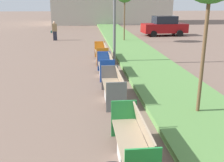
{
  "coord_description": "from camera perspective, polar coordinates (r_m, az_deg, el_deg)",
  "views": [
    {
      "loc": [
        0.0,
        1.66,
        3.22
      ],
      "look_at": [
        0.9,
        10.16,
        0.6
      ],
      "focal_mm": 42.0,
      "sensor_mm": 36.0,
      "label": 1
    }
  ],
  "objects": [
    {
      "name": "planter_grass_strip",
      "position": [
        11.26,
        10.72,
        0.61
      ],
      "size": [
        2.8,
        120.0,
        0.18
      ],
      "color": "#568442",
      "rests_on": "ground"
    },
    {
      "name": "bench_grey_frame",
      "position": [
        8.83,
        0.38,
        -1.79
      ],
      "size": [
        0.65,
        2.13,
        0.94
      ],
      "color": "#9E9B96",
      "rests_on": "ground"
    },
    {
      "name": "parked_car_distant",
      "position": [
        26.05,
        11.31,
        11.66
      ],
      "size": [
        4.32,
        2.06,
        1.86
      ],
      "rotation": [
        0.0,
        0.0,
        0.07
      ],
      "color": "maroon",
      "rests_on": "ground"
    },
    {
      "name": "pedestrian_walking",
      "position": [
        22.95,
        -12.39,
        10.62
      ],
      "size": [
        0.53,
        0.24,
        1.59
      ],
      "color": "#232633",
      "rests_on": "ground"
    },
    {
      "name": "bench_green_frame",
      "position": [
        5.59,
        4.6,
        -13.69
      ],
      "size": [
        0.65,
        2.17,
        0.94
      ],
      "color": "#9E9B96",
      "rests_on": "ground"
    },
    {
      "name": "bench_orange_frame",
      "position": [
        14.58,
        -2.24,
        5.79
      ],
      "size": [
        0.65,
        2.34,
        0.94
      ],
      "color": "#9E9B96",
      "rests_on": "ground"
    },
    {
      "name": "bench_blue_frame",
      "position": [
        11.64,
        -1.25,
        2.83
      ],
      "size": [
        0.65,
        1.9,
        0.94
      ],
      "color": "#9E9B96",
      "rests_on": "ground"
    }
  ]
}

